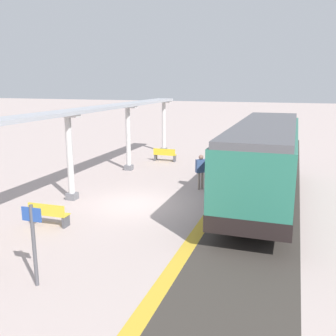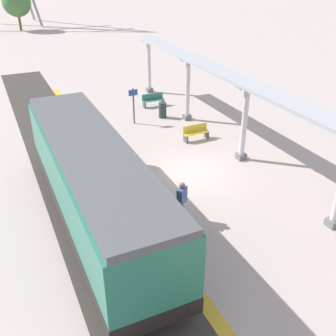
{
  "view_description": "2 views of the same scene",
  "coord_description": "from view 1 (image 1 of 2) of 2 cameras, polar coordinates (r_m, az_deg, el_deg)",
  "views": [
    {
      "loc": [
        -6.28,
        14.39,
        5.18
      ],
      "look_at": [
        -1.68,
        0.73,
        1.9
      ],
      "focal_mm": 40.48,
      "sensor_mm": 36.0,
      "label": 1
    },
    {
      "loc": [
        -7.85,
        -14.44,
        9.27
      ],
      "look_at": [
        -1.69,
        -1.17,
        1.26
      ],
      "focal_mm": 42.38,
      "sensor_mm": 36.0,
      "label": 2
    }
  ],
  "objects": [
    {
      "name": "tactile_edge_strip",
      "position": [
        15.59,
        6.5,
        -6.67
      ],
      "size": [
        0.46,
        31.73,
        0.01
      ],
      "primitive_type": "cube",
      "color": "gold",
      "rests_on": "ground"
    },
    {
      "name": "train_near_carriage",
      "position": [
        16.94,
        14.27,
        1.0
      ],
      "size": [
        2.65,
        11.61,
        3.48
      ],
      "color": "#296F5B",
      "rests_on": "ground"
    },
    {
      "name": "bench_mid_platform",
      "position": [
        25.28,
        -0.5,
        2.02
      ],
      "size": [
        1.51,
        0.46,
        0.86
      ],
      "color": "gold",
      "rests_on": "ground"
    },
    {
      "name": "platform_info_sign",
      "position": [
        10.34,
        -19.61,
        -9.85
      ],
      "size": [
        0.56,
        0.1,
        2.2
      ],
      "color": "#4C4C51",
      "rests_on": "ground"
    },
    {
      "name": "canopy_pillar_third",
      "position": [
        17.25,
        -14.56,
        1.58
      ],
      "size": [
        1.1,
        0.44,
        3.83
      ],
      "color": "slate",
      "rests_on": "ground"
    },
    {
      "name": "bench_far_end",
      "position": [
        14.68,
        -17.56,
        -6.64
      ],
      "size": [
        1.51,
        0.48,
        0.86
      ],
      "color": "gold",
      "rests_on": "ground"
    },
    {
      "name": "canopy_pillar_nearest",
      "position": [
        28.5,
        -0.64,
        6.29
      ],
      "size": [
        1.1,
        0.44,
        3.83
      ],
      "color": "slate",
      "rests_on": "ground"
    },
    {
      "name": "canopy_pillar_second",
      "position": [
        22.61,
        -6.01,
        4.51
      ],
      "size": [
        1.1,
        0.44,
        3.83
      ],
      "color": "slate",
      "rests_on": "ground"
    },
    {
      "name": "ground_plane",
      "position": [
        16.53,
        -4.73,
        -5.49
      ],
      "size": [
        176.0,
        176.0,
        0.0
      ],
      "primitive_type": "plane",
      "color": "#B4A19B"
    },
    {
      "name": "canopy_beam",
      "position": [
        17.2,
        -14.48,
        8.17
      ],
      "size": [
        1.2,
        25.49,
        0.16
      ],
      "primitive_type": "cube",
      "color": "#A8AAB2",
      "rests_on": "canopy_pillar_nearest"
    },
    {
      "name": "trackbed",
      "position": [
        15.34,
        13.25,
        -7.27
      ],
      "size": [
        3.2,
        43.73,
        0.01
      ],
      "primitive_type": "cube",
      "color": "#38332D",
      "rests_on": "ground"
    },
    {
      "name": "passenger_waiting_near_edge",
      "position": [
        18.55,
        4.97,
        0.02
      ],
      "size": [
        0.53,
        0.49,
        1.73
      ],
      "color": "gray",
      "rests_on": "ground"
    }
  ]
}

